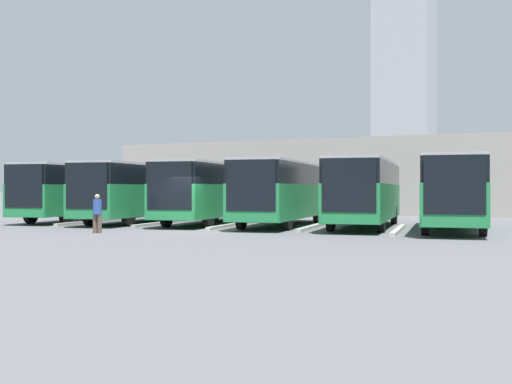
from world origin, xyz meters
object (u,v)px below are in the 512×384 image
object	(u,v)px
bus_2	(283,190)
bus_3	(212,190)
bus_4	(140,190)
bus_0	(453,190)
bus_5	(83,190)
pedestrian	(97,212)
bus_1	(365,190)

from	to	relation	value
bus_2	bus_3	bearing A→B (deg)	-10.75
bus_3	bus_4	xyz separation A→B (m)	(4.32, 0.69, 0.00)
bus_0	bus_5	size ratio (longest dim) A/B	1.00
bus_2	pedestrian	distance (m)	10.05
bus_3	pedestrian	world-z (taller)	bus_3
bus_4	pedestrian	xyz separation A→B (m)	(-3.43, 8.03, -0.95)
bus_4	bus_5	xyz separation A→B (m)	(4.32, -0.24, 0.00)
bus_3	bus_5	world-z (taller)	same
bus_4	pedestrian	size ratio (longest dim) A/B	6.86
bus_4	bus_5	world-z (taller)	same
bus_0	bus_2	bearing A→B (deg)	-9.79
bus_1	bus_5	distance (m)	17.29
bus_5	bus_3	bearing A→B (deg)	174.59
bus_1	bus_5	bearing A→B (deg)	-6.12
bus_2	bus_3	distance (m)	4.32
bus_2	bus_4	size ratio (longest dim) A/B	1.00
bus_1	bus_5	world-z (taller)	same
pedestrian	bus_5	bearing A→B (deg)	-62.37
bus_5	bus_1	bearing A→B (deg)	173.88
bus_0	pedestrian	xyz separation A→B (m)	(13.85, 8.33, -0.95)
bus_1	pedestrian	xyz separation A→B (m)	(9.53, 8.95, -0.95)
bus_0	bus_3	distance (m)	12.96
bus_2	bus_3	world-z (taller)	same
bus_4	pedestrian	bearing A→B (deg)	104.73
bus_1	bus_2	distance (m)	4.34
bus_3	bus_1	bearing A→B (deg)	173.16
bus_0	bus_1	size ratio (longest dim) A/B	1.00
bus_1	bus_2	size ratio (longest dim) A/B	1.00
pedestrian	bus_4	bearing A→B (deg)	-82.39
bus_0	pedestrian	bearing A→B (deg)	22.65
bus_0	bus_5	xyz separation A→B (m)	(21.59, 0.05, 0.00)
bus_0	bus_1	bearing A→B (deg)	-16.60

